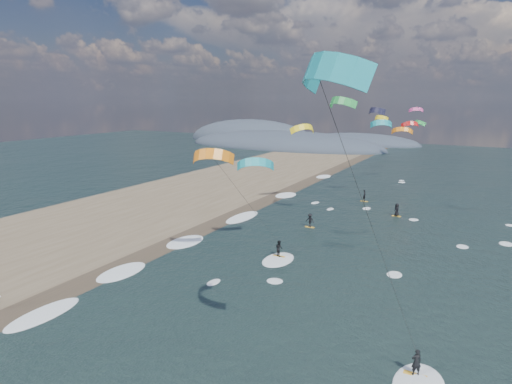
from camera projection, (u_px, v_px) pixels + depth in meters
The scene contains 9 objects.
ground at pixel (178, 339), 26.69m from camera, with size 260.00×260.00×0.00m, color black.
sand_strip at pixel (62, 236), 46.50m from camera, with size 26.00×240.00×0.00m, color brown.
wet_sand_strip at pixel (145, 255), 40.88m from camera, with size 3.00×240.00×0.00m, color #382D23.
coastal_hills at pixel (279, 144), 140.11m from camera, with size 80.00×41.00×15.00m.
kitesurfer_near_a at pixel (344, 154), 17.84m from camera, with size 7.57×9.14×16.86m.
kitesurfer_near_b at pixel (234, 190), 36.56m from camera, with size 6.97×8.64×11.53m.
far_kitesurfers at pixel (351, 211), 53.58m from camera, with size 9.01×16.41×1.73m.
bg_kite_field at pixel (378, 121), 69.46m from camera, with size 11.09×78.05×6.99m.
shoreline_surf at pixel (186, 243), 44.39m from camera, with size 2.40×79.40×0.11m.
Camera 1 is at (15.83, -18.78, 14.75)m, focal length 30.00 mm.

